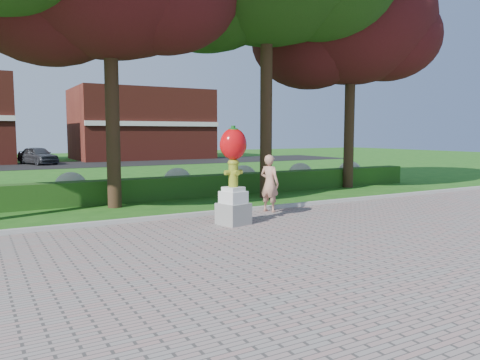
# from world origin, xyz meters

# --- Properties ---
(ground) EXTENTS (100.00, 100.00, 0.00)m
(ground) POSITION_xyz_m (0.00, 0.00, 0.00)
(ground) COLOR #1E5A16
(ground) RESTS_ON ground
(walkway) EXTENTS (40.00, 14.00, 0.04)m
(walkway) POSITION_xyz_m (0.00, -4.00, 0.02)
(walkway) COLOR gray
(walkway) RESTS_ON ground
(curb) EXTENTS (40.00, 0.18, 0.15)m
(curb) POSITION_xyz_m (0.00, 3.00, 0.07)
(curb) COLOR #ADADA5
(curb) RESTS_ON ground
(lawn_hedge) EXTENTS (24.00, 0.70, 0.80)m
(lawn_hedge) POSITION_xyz_m (0.00, 7.00, 0.40)
(lawn_hedge) COLOR #144012
(lawn_hedge) RESTS_ON ground
(hydrangea_row) EXTENTS (20.10, 1.10, 0.99)m
(hydrangea_row) POSITION_xyz_m (0.57, 8.00, 0.55)
(hydrangea_row) COLOR beige
(hydrangea_row) RESTS_ON ground
(street) EXTENTS (50.00, 8.00, 0.02)m
(street) POSITION_xyz_m (0.00, 28.00, 0.01)
(street) COLOR black
(street) RESTS_ON ground
(building_right) EXTENTS (12.00, 8.00, 6.40)m
(building_right) POSITION_xyz_m (8.00, 34.00, 3.20)
(building_right) COLOR maroon
(building_right) RESTS_ON ground
(tree_far_right) EXTENTS (7.88, 6.72, 10.21)m
(tree_far_right) POSITION_xyz_m (8.40, 6.58, 6.97)
(tree_far_right) COLOR black
(tree_far_right) RESTS_ON ground
(hydrant_sculpture) EXTENTS (0.84, 0.84, 2.55)m
(hydrant_sculpture) POSITION_xyz_m (-0.14, 1.42, 1.39)
(hydrant_sculpture) COLOR gray
(hydrant_sculpture) RESTS_ON walkway
(woman) EXTENTS (0.62, 0.74, 1.72)m
(woman) POSITION_xyz_m (1.75, 2.60, 0.90)
(woman) COLOR tan
(woman) RESTS_ON walkway
(parked_car) EXTENTS (2.91, 4.29, 1.36)m
(parked_car) POSITION_xyz_m (-1.60, 29.59, 0.70)
(parked_car) COLOR #3B3D42
(parked_car) RESTS_ON street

